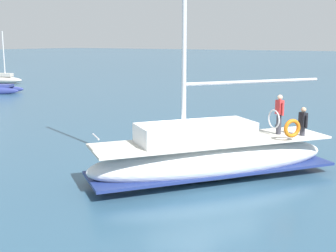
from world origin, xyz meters
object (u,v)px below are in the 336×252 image
(moored_sloop_far, at_px, (0,88))
(moored_catamaran, at_px, (3,79))
(mooring_buoy, at_px, (275,136))
(main_sailboat, at_px, (211,155))

(moored_sloop_far, bearing_deg, moored_catamaran, 51.30)
(moored_sloop_far, bearing_deg, mooring_buoy, -100.23)
(main_sailboat, height_order, moored_sloop_far, main_sailboat)
(main_sailboat, xyz_separation_m, moored_catamaran, (19.94, 38.11, -0.38))
(main_sailboat, distance_m, mooring_buoy, 8.01)
(mooring_buoy, bearing_deg, moored_catamaran, 72.44)
(main_sailboat, relative_size, moored_sloop_far, 2.17)
(moored_catamaran, distance_m, mooring_buoy, 39.68)
(mooring_buoy, bearing_deg, main_sailboat, -177.98)
(moored_sloop_far, distance_m, mooring_buoy, 30.02)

